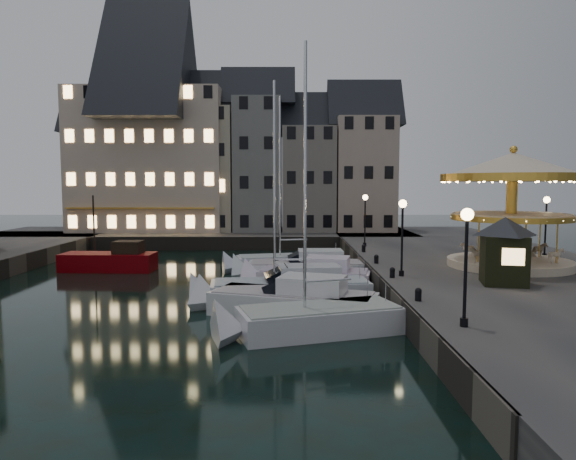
{
  "coord_description": "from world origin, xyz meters",
  "views": [
    {
      "loc": [
        1.01,
        -26.67,
        6.28
      ],
      "look_at": [
        1.0,
        8.0,
        3.2
      ],
      "focal_mm": 32.0,
      "sensor_mm": 36.0,
      "label": 1
    }
  ],
  "objects_px": {
    "motorboat_a": "(307,322)",
    "ticket_kiosk": "(505,239)",
    "streetlamp_a": "(466,250)",
    "motorboat_c": "(283,289)",
    "bollard_a": "(418,294)",
    "motorboat_f": "(283,264)",
    "motorboat_b": "(285,301)",
    "bollard_b": "(392,272)",
    "motorboat_d": "(308,278)",
    "streetlamp_d": "(546,218)",
    "red_fishing_boat": "(111,261)",
    "streetlamp_b": "(402,226)",
    "carousel": "(512,187)",
    "bollard_c": "(376,259)",
    "bollard_d": "(364,248)",
    "streetlamp_c": "(365,213)",
    "motorboat_e": "(300,269)"
  },
  "relations": [
    {
      "from": "motorboat_f",
      "to": "streetlamp_a",
      "type": "bearing_deg",
      "value": -71.16
    },
    {
      "from": "bollard_c",
      "to": "motorboat_c",
      "type": "bearing_deg",
      "value": -139.28
    },
    {
      "from": "bollard_c",
      "to": "carousel",
      "type": "height_order",
      "value": "carousel"
    },
    {
      "from": "bollard_d",
      "to": "motorboat_c",
      "type": "relative_size",
      "value": 0.04
    },
    {
      "from": "streetlamp_a",
      "to": "motorboat_c",
      "type": "xyz_separation_m",
      "value": [
        -6.46,
        9.45,
        -3.34
      ]
    },
    {
      "from": "bollard_c",
      "to": "motorboat_d",
      "type": "xyz_separation_m",
      "value": [
        -4.4,
        -1.41,
        -0.96
      ]
    },
    {
      "from": "streetlamp_c",
      "to": "streetlamp_d",
      "type": "bearing_deg",
      "value": -29.91
    },
    {
      "from": "streetlamp_a",
      "to": "motorboat_c",
      "type": "relative_size",
      "value": 0.33
    },
    {
      "from": "streetlamp_c",
      "to": "bollard_b",
      "type": "distance_m",
      "value": 14.22
    },
    {
      "from": "bollard_d",
      "to": "motorboat_e",
      "type": "bearing_deg",
      "value": -141.07
    },
    {
      "from": "bollard_d",
      "to": "red_fishing_boat",
      "type": "bearing_deg",
      "value": -177.99
    },
    {
      "from": "bollard_d",
      "to": "motorboat_d",
      "type": "xyz_separation_m",
      "value": [
        -4.4,
        -6.91,
        -0.96
      ]
    },
    {
      "from": "bollard_b",
      "to": "motorboat_d",
      "type": "relative_size",
      "value": 0.07
    },
    {
      "from": "motorboat_a",
      "to": "ticket_kiosk",
      "type": "xyz_separation_m",
      "value": [
        9.98,
        4.24,
        3.04
      ]
    },
    {
      "from": "red_fishing_boat",
      "to": "carousel",
      "type": "bearing_deg",
      "value": -13.18
    },
    {
      "from": "streetlamp_a",
      "to": "red_fishing_boat",
      "type": "xyz_separation_m",
      "value": [
        -19.15,
        19.35,
        -3.33
      ]
    },
    {
      "from": "bollard_a",
      "to": "bollard_c",
      "type": "distance_m",
      "value": 10.5
    },
    {
      "from": "streetlamp_b",
      "to": "motorboat_a",
      "type": "height_order",
      "value": "motorboat_a"
    },
    {
      "from": "streetlamp_d",
      "to": "bollard_d",
      "type": "xyz_separation_m",
      "value": [
        -11.9,
        3.0,
        -2.41
      ]
    },
    {
      "from": "motorboat_d",
      "to": "carousel",
      "type": "height_order",
      "value": "carousel"
    },
    {
      "from": "motorboat_d",
      "to": "ticket_kiosk",
      "type": "distance_m",
      "value": 11.4
    },
    {
      "from": "motorboat_a",
      "to": "bollard_d",
      "type": "bearing_deg",
      "value": 73.86
    },
    {
      "from": "ticket_kiosk",
      "to": "motorboat_c",
      "type": "bearing_deg",
      "value": 170.82
    },
    {
      "from": "motorboat_c",
      "to": "motorboat_d",
      "type": "height_order",
      "value": "motorboat_c"
    },
    {
      "from": "bollard_b",
      "to": "motorboat_c",
      "type": "bearing_deg",
      "value": -179.54
    },
    {
      "from": "motorboat_f",
      "to": "red_fishing_boat",
      "type": "relative_size",
      "value": 1.73
    },
    {
      "from": "carousel",
      "to": "streetlamp_b",
      "type": "bearing_deg",
      "value": -156.46
    },
    {
      "from": "bollard_b",
      "to": "bollard_c",
      "type": "height_order",
      "value": "same"
    },
    {
      "from": "motorboat_b",
      "to": "motorboat_c",
      "type": "height_order",
      "value": "motorboat_c"
    },
    {
      "from": "motorboat_d",
      "to": "streetlamp_d",
      "type": "bearing_deg",
      "value": 13.48
    },
    {
      "from": "motorboat_a",
      "to": "motorboat_f",
      "type": "relative_size",
      "value": 1.14
    },
    {
      "from": "motorboat_f",
      "to": "streetlamp_d",
      "type": "bearing_deg",
      "value": -7.46
    },
    {
      "from": "bollard_d",
      "to": "carousel",
      "type": "relative_size",
      "value": 0.07
    },
    {
      "from": "motorboat_c",
      "to": "streetlamp_c",
      "type": "bearing_deg",
      "value": 65.29
    },
    {
      "from": "streetlamp_a",
      "to": "motorboat_d",
      "type": "bearing_deg",
      "value": 110.92
    },
    {
      "from": "ticket_kiosk",
      "to": "red_fishing_boat",
      "type": "bearing_deg",
      "value": 153.79
    },
    {
      "from": "streetlamp_b",
      "to": "bollard_c",
      "type": "height_order",
      "value": "streetlamp_b"
    },
    {
      "from": "streetlamp_a",
      "to": "motorboat_c",
      "type": "distance_m",
      "value": 11.93
    },
    {
      "from": "streetlamp_a",
      "to": "ticket_kiosk",
      "type": "height_order",
      "value": "streetlamp_a"
    },
    {
      "from": "bollard_a",
      "to": "carousel",
      "type": "xyz_separation_m",
      "value": [
        7.86,
        9.16,
        4.5
      ]
    },
    {
      "from": "streetlamp_a",
      "to": "motorboat_a",
      "type": "distance_m",
      "value": 7.28
    },
    {
      "from": "bollard_b",
      "to": "motorboat_e",
      "type": "bearing_deg",
      "value": 125.63
    },
    {
      "from": "motorboat_a",
      "to": "motorboat_b",
      "type": "distance_m",
      "value": 3.41
    },
    {
      "from": "streetlamp_b",
      "to": "carousel",
      "type": "xyz_separation_m",
      "value": [
        7.26,
        3.16,
        2.09
      ]
    },
    {
      "from": "motorboat_b",
      "to": "motorboat_d",
      "type": "bearing_deg",
      "value": 78.27
    },
    {
      "from": "bollard_a",
      "to": "ticket_kiosk",
      "type": "xyz_separation_m",
      "value": [
        5.18,
        3.67,
        1.98
      ]
    },
    {
      "from": "bollard_a",
      "to": "motorboat_a",
      "type": "xyz_separation_m",
      "value": [
        -4.79,
        -0.57,
        -1.06
      ]
    },
    {
      "from": "carousel",
      "to": "streetlamp_c",
      "type": "bearing_deg",
      "value": 125.08
    },
    {
      "from": "streetlamp_a",
      "to": "bollard_c",
      "type": "relative_size",
      "value": 7.32
    },
    {
      "from": "streetlamp_b",
      "to": "motorboat_c",
      "type": "distance_m",
      "value": 7.29
    }
  ]
}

